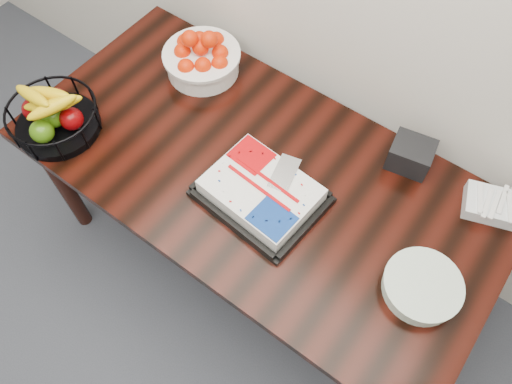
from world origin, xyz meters
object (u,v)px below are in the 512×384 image
Objects in this scene: table at (257,182)px; tangerine_bowl at (202,55)px; fruit_basket at (53,116)px; napkin_box at (411,155)px; cake_tray at (261,192)px; plate_stack at (422,287)px.

tangerine_bowl reaches higher than table.
fruit_basket is 1.32m from napkin_box.
table is 0.18m from cake_tray.
plate_stack is (1.41, 0.23, -0.04)m from fruit_basket.
napkin_box is at bearing 29.52° from fruit_basket.
tangerine_bowl is (-0.47, 0.26, 0.17)m from table.
tangerine_bowl is at bearing 66.24° from fruit_basket.
table is 12.23× the size of napkin_box.
plate_stack is (1.16, -0.33, -0.06)m from tangerine_bowl.
tangerine_bowl is at bearing 147.61° from cake_tray.
tangerine_bowl is at bearing 164.14° from plate_stack.
cake_tray is at bearing -177.79° from plate_stack.
fruit_basket is at bearing -157.39° from table.
tangerine_bowl reaches higher than fruit_basket.
cake_tray reaches higher than plate_stack.
napkin_box is at bearing 39.25° from table.
plate_stack is at bearing -5.40° from table.
napkin_box reaches higher than plate_stack.
napkin_box is at bearing 5.47° from tangerine_bowl.
table is at bearing -29.31° from tangerine_bowl.
tangerine_bowl is at bearing -174.53° from napkin_box.
table is 7.25× the size of plate_stack.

